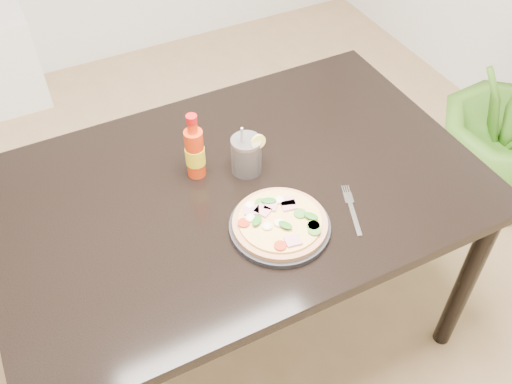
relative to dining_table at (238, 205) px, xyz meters
name	(u,v)px	position (x,y,z in m)	size (l,w,h in m)	color
dining_table	(238,205)	(0.00, 0.00, 0.00)	(1.40, 0.90, 0.75)	black
plate	(280,227)	(0.03, -0.20, 0.09)	(0.27, 0.27, 0.02)	black
pizza	(280,221)	(0.03, -0.20, 0.11)	(0.25, 0.25, 0.03)	tan
hot_sauce_bottle	(195,152)	(-0.08, 0.10, 0.17)	(0.06, 0.06, 0.21)	red
cola_cup	(246,156)	(0.05, 0.04, 0.14)	(0.09, 0.09, 0.18)	black
fork	(351,208)	(0.24, -0.23, 0.09)	(0.08, 0.18, 0.00)	silver
plant_pot	(493,176)	(1.32, 0.11, -0.56)	(0.28, 0.28, 0.22)	brown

